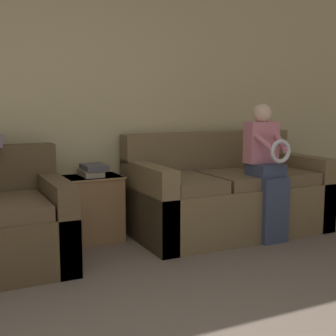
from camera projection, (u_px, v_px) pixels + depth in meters
wall_back at (37, 98)px, 4.10m from camera, size 7.81×0.06×2.55m
couch_main at (226, 196)px, 4.51m from camera, size 1.84×0.94×0.94m
child_left_seated at (267, 166)px, 4.18m from camera, size 0.31×0.37×1.23m
side_shelf at (93, 207)px, 4.20m from camera, size 0.51×0.38×0.59m
book_stack at (92, 170)px, 4.16m from camera, size 0.21×0.32×0.11m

